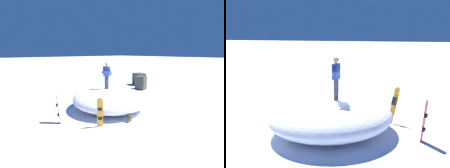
{
  "view_description": "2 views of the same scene",
  "coord_description": "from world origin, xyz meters",
  "views": [
    {
      "loc": [
        7.77,
        -7.19,
        3.68
      ],
      "look_at": [
        -0.34,
        0.1,
        1.61
      ],
      "focal_mm": 27.05,
      "sensor_mm": 36.0,
      "label": 1
    },
    {
      "loc": [
        -9.89,
        -3.52,
        3.94
      ],
      "look_at": [
        -0.68,
        -0.55,
        2.07
      ],
      "focal_mm": 42.03,
      "sensor_mm": 36.0,
      "label": 2
    }
  ],
  "objects": [
    {
      "name": "ground",
      "position": [
        0.0,
        0.0,
        0.0
      ],
      "size": [
        240.0,
        240.0,
        0.0
      ],
      "primitive_type": "plane",
      "color": "white"
    },
    {
      "name": "snow_mound",
      "position": [
        -0.29,
        -0.15,
        0.68
      ],
      "size": [
        6.61,
        6.42,
        1.37
      ],
      "primitive_type": "ellipsoid",
      "rotation": [
        0.0,
        0.0,
        2.73
      ],
      "color": "white",
      "rests_on": "ground"
    },
    {
      "name": "snowboarder_standing",
      "position": [
        -0.34,
        -0.36,
        2.34
      ],
      "size": [
        1.03,
        0.23,
        1.69
      ],
      "color": "#333842",
      "rests_on": "snow_mound"
    },
    {
      "name": "snowboard_primary_upright",
      "position": [
        -0.27,
        -3.72,
        0.84
      ],
      "size": [
        0.29,
        0.23,
        1.62
      ],
      "color": "red",
      "rests_on": "ground"
    },
    {
      "name": "snowboard_secondary_upright",
      "position": [
        1.61,
        -2.44,
        0.83
      ],
      "size": [
        0.55,
        0.52,
        1.6
      ],
      "color": "orange",
      "rests_on": "ground"
    },
    {
      "name": "backpack_near",
      "position": [
        2.05,
        -0.84,
        0.2
      ],
      "size": [
        0.35,
        0.54,
        0.39
      ],
      "color": "#383D23",
      "rests_on": "ground"
    },
    {
      "name": "rock_outcrop",
      "position": [
        -3.63,
        7.09,
        0.67
      ],
      "size": [
        3.0,
        3.0,
        1.35
      ],
      "color": "#3C3C30",
      "rests_on": "ground"
    }
  ]
}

